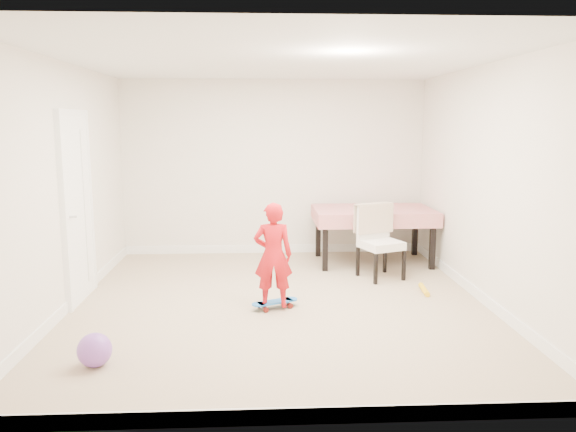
{
  "coord_description": "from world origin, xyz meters",
  "views": [
    {
      "loc": [
        -0.21,
        -5.92,
        1.97
      ],
      "look_at": [
        0.1,
        0.2,
        0.95
      ],
      "focal_mm": 35.0,
      "sensor_mm": 36.0,
      "label": 1
    }
  ],
  "objects_px": {
    "skateboard": "(275,305)",
    "dining_chair": "(381,242)",
    "child": "(273,258)",
    "dining_table": "(373,236)",
    "balloon": "(95,350)"
  },
  "relations": [
    {
      "from": "skateboard",
      "to": "dining_chair",
      "type": "bearing_deg",
      "value": 14.67
    },
    {
      "from": "skateboard",
      "to": "child",
      "type": "relative_size",
      "value": 0.47
    },
    {
      "from": "dining_table",
      "to": "skateboard",
      "type": "relative_size",
      "value": 3.13
    },
    {
      "from": "dining_chair",
      "to": "child",
      "type": "distance_m",
      "value": 1.82
    },
    {
      "from": "dining_table",
      "to": "dining_chair",
      "type": "xyz_separation_m",
      "value": [
        -0.06,
        -0.82,
        0.08
      ]
    },
    {
      "from": "dining_table",
      "to": "balloon",
      "type": "height_order",
      "value": "dining_table"
    },
    {
      "from": "balloon",
      "to": "skateboard",
      "type": "bearing_deg",
      "value": 42.44
    },
    {
      "from": "balloon",
      "to": "child",
      "type": "bearing_deg",
      "value": 41.95
    },
    {
      "from": "skateboard",
      "to": "balloon",
      "type": "xyz_separation_m",
      "value": [
        -1.51,
        -1.38,
        0.1
      ]
    },
    {
      "from": "child",
      "to": "balloon",
      "type": "xyz_separation_m",
      "value": [
        -1.49,
        -1.34,
        -0.42
      ]
    },
    {
      "from": "dining_table",
      "to": "balloon",
      "type": "xyz_separation_m",
      "value": [
        -2.95,
        -3.32,
        -0.25
      ]
    },
    {
      "from": "dining_chair",
      "to": "skateboard",
      "type": "bearing_deg",
      "value": -162.47
    },
    {
      "from": "dining_chair",
      "to": "balloon",
      "type": "xyz_separation_m",
      "value": [
        -2.89,
        -2.5,
        -0.33
      ]
    },
    {
      "from": "child",
      "to": "balloon",
      "type": "bearing_deg",
      "value": 42.0
    },
    {
      "from": "skateboard",
      "to": "child",
      "type": "distance_m",
      "value": 0.52
    }
  ]
}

